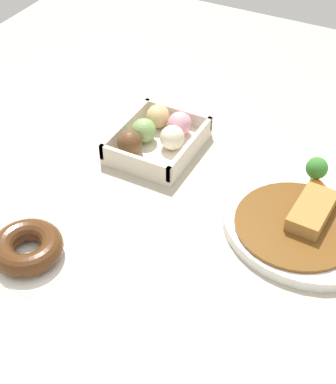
% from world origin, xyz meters
% --- Properties ---
extents(ground_plane, '(1.60, 1.60, 0.00)m').
position_xyz_m(ground_plane, '(0.00, 0.00, 0.00)').
color(ground_plane, '#B2A893').
extents(curry_plate, '(0.29, 0.29, 0.07)m').
position_xyz_m(curry_plate, '(-0.10, 0.12, 0.01)').
color(curry_plate, white).
rests_on(curry_plate, ground_plane).
extents(donut_box, '(0.18, 0.14, 0.06)m').
position_xyz_m(donut_box, '(-0.16, -0.19, 0.02)').
color(donut_box, beige).
rests_on(donut_box, ground_plane).
extents(chocolate_ring_donut, '(0.13, 0.13, 0.04)m').
position_xyz_m(chocolate_ring_donut, '(0.17, -0.24, 0.02)').
color(chocolate_ring_donut, white).
rests_on(chocolate_ring_donut, ground_plane).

